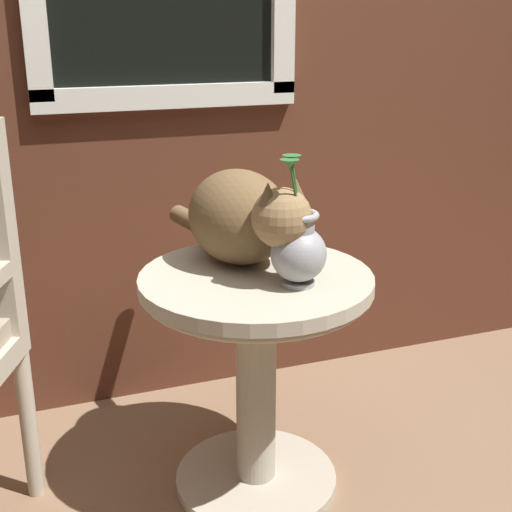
# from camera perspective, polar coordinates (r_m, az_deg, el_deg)

# --- Properties ---
(wicker_side_table) EXTENTS (0.60, 0.60, 0.62)m
(wicker_side_table) POSITION_cam_1_polar(r_m,az_deg,el_deg) (1.83, 0.00, -7.16)
(wicker_side_table) COLOR #B2A893
(wicker_side_table) RESTS_ON ground_plane
(cat) EXTENTS (0.31, 0.61, 0.26)m
(cat) POSITION_cam_1_polar(r_m,az_deg,el_deg) (1.79, -1.09, 3.21)
(cat) COLOR brown
(cat) RESTS_ON wicker_side_table
(pewter_vase_with_ivy) EXTENTS (0.13, 0.13, 0.32)m
(pewter_vase_with_ivy) POSITION_cam_1_polar(r_m,az_deg,el_deg) (1.66, 3.50, 0.63)
(pewter_vase_with_ivy) COLOR #99999E
(pewter_vase_with_ivy) RESTS_ON wicker_side_table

